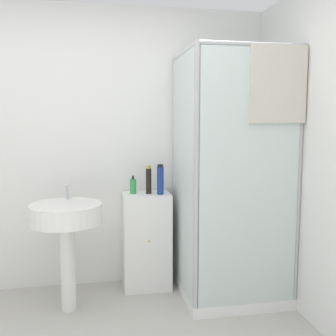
% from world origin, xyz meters
% --- Properties ---
extents(wall_back, '(6.40, 0.06, 2.50)m').
position_xyz_m(wall_back, '(0.00, 1.70, 1.25)').
color(wall_back, white).
rests_on(wall_back, ground_plane).
extents(shower_enclosure, '(0.84, 0.87, 2.06)m').
position_xyz_m(shower_enclosure, '(1.20, 1.16, 0.60)').
color(shower_enclosure, white).
rests_on(shower_enclosure, ground_plane).
extents(vanity_cabinet, '(0.41, 0.34, 0.86)m').
position_xyz_m(vanity_cabinet, '(0.56, 1.50, 0.43)').
color(vanity_cabinet, white).
rests_on(vanity_cabinet, ground_plane).
extents(sink, '(0.55, 0.55, 0.99)m').
position_xyz_m(sink, '(-0.11, 1.17, 0.71)').
color(sink, white).
rests_on(sink, ground_plane).
extents(soap_dispenser, '(0.06, 0.06, 0.16)m').
position_xyz_m(soap_dispenser, '(0.44, 1.51, 0.93)').
color(soap_dispenser, green).
rests_on(soap_dispenser, vanity_cabinet).
extents(shampoo_bottle_tall_black, '(0.05, 0.05, 0.25)m').
position_xyz_m(shampoo_bottle_tall_black, '(0.58, 1.49, 0.98)').
color(shampoo_bottle_tall_black, black).
rests_on(shampoo_bottle_tall_black, vanity_cabinet).
extents(shampoo_bottle_blue, '(0.06, 0.06, 0.26)m').
position_xyz_m(shampoo_bottle_blue, '(0.67, 1.43, 0.99)').
color(shampoo_bottle_blue, navy).
rests_on(shampoo_bottle_blue, vanity_cabinet).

